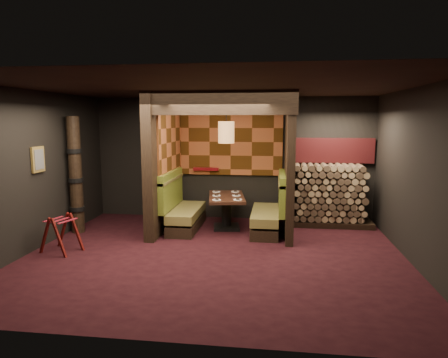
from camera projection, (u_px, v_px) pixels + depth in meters
floor at (214, 256)px, 6.89m from camera, size 6.50×5.50×0.02m
ceiling at (214, 86)px, 6.47m from camera, size 6.50×5.50×0.02m
wall_back at (232, 158)px, 9.39m from camera, size 6.50×0.02×2.85m
wall_front at (172, 211)px, 3.97m from camera, size 6.50×0.02×2.85m
wall_left at (33, 171)px, 7.10m from camera, size 0.02×5.50×2.85m
wall_right at (419, 178)px, 6.27m from camera, size 0.02×5.50×2.85m
partition_left at (163, 163)px, 8.47m from camera, size 0.20×2.20×2.85m
partition_right at (289, 164)px, 8.18m from camera, size 0.15×2.10×2.85m
header_beam at (218, 103)px, 7.20m from camera, size 2.85×0.18×0.44m
tapa_back_panel at (231, 142)px, 9.29m from camera, size 2.40×0.06×1.55m
tapa_side_panel at (170, 142)px, 8.57m from camera, size 0.04×1.85×1.45m
lacquer_shelf at (206, 169)px, 9.39m from camera, size 0.60×0.12×0.07m
booth_bench_left at (182, 210)px, 8.57m from camera, size 0.68×1.60×1.14m
booth_bench_right at (270, 213)px, 8.33m from camera, size 0.68×1.60×1.14m
dining_table at (226, 206)px, 8.56m from camera, size 0.94×1.46×0.72m
place_settings at (226, 195)px, 8.53m from camera, size 0.75×1.17×0.03m
pendant_lamp at (226, 132)px, 8.28m from camera, size 0.34×0.34×1.01m
framed_picture at (38, 159)px, 7.16m from camera, size 0.05×0.36×0.46m
luggage_rack at (61, 232)px, 7.06m from camera, size 0.75×0.62×0.71m
totem_column at (76, 176)px, 8.18m from camera, size 0.31×0.31×2.40m
firewood_stack at (333, 195)px, 8.80m from camera, size 1.73×0.70×1.36m
mosaic_header at (332, 150)px, 8.99m from camera, size 1.83×0.10×0.56m
bay_front_post at (293, 163)px, 8.43m from camera, size 0.08×0.08×2.85m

